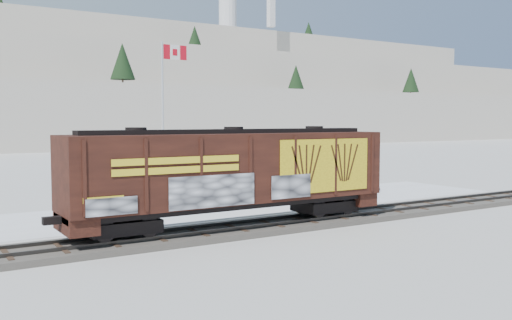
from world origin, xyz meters
TOP-DOWN VIEW (x-y plane):
  - ground at (0.00, 0.00)m, footprint 500.00×500.00m
  - rail_track at (0.00, 0.00)m, footprint 50.00×3.40m
  - parking_strip at (0.00, 7.50)m, footprint 40.00×8.00m
  - hopper_railcar at (-3.97, -0.01)m, footprint 15.94×3.06m
  - flagpole at (-1.68, 13.52)m, footprint 2.30×0.90m
  - car_silver at (-0.61, 7.97)m, footprint 5.05×2.88m
  - car_white at (0.18, 7.80)m, footprint 4.81×2.56m
  - car_dark at (11.25, 8.18)m, footprint 4.56×2.62m

SIDE VIEW (x-z plane):
  - ground at x=0.00m, z-range 0.00..0.00m
  - parking_strip at x=0.00m, z-range 0.00..0.03m
  - rail_track at x=0.00m, z-range -0.07..0.36m
  - car_dark at x=11.25m, z-range 0.03..1.27m
  - car_white at x=0.18m, z-range 0.03..1.54m
  - car_silver at x=-0.61m, z-range 0.03..1.65m
  - hopper_railcar at x=-3.97m, z-range 0.67..5.17m
  - flagpole at x=-1.68m, z-range -1.45..9.28m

